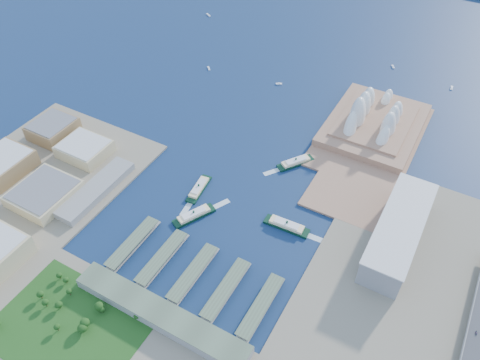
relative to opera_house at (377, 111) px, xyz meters
The scene contains 20 objects.
ground 300.75m from the opera_house, 110.56° to the right, with size 3000.00×3000.00×0.00m, color #10254B.
west_land 524.58m from the opera_house, 132.68° to the right, with size 220.00×390.00×3.00m, color gray.
east_land 357.85m from the opera_house, 67.75° to the right, with size 240.00×500.00×3.00m, color gray.
peninsula 36.56m from the opera_house, 82.87° to the right, with size 135.00×220.00×3.00m, color #A17458.
opera_house is the anchor object (origin of this frame).
toaster_building 219.62m from the opera_house, 65.77° to the right, with size 45.00×155.00×35.00m, color gray.
west_buildings 498.76m from the opera_house, 135.41° to the right, with size 200.00×280.00×27.00m, color olive, non-canonical shape.
ferry_wharves 367.50m from the opera_house, 104.38° to the right, with size 184.00×90.00×9.30m, color #51624A, non-canonical shape.
terminal_building 425.27m from the opera_house, 102.24° to the right, with size 200.00×28.00×12.00m, color gray.
park 498.56m from the opera_house, 109.34° to the right, with size 150.00×110.00×16.00m, color #194714, non-canonical shape.
ferry_a 288.22m from the opera_house, 123.58° to the right, with size 13.38×52.57×9.94m, color black, non-canonical shape.
ferry_b 150.13m from the opera_house, 118.05° to the right, with size 13.66×53.65×10.14m, color black, non-canonical shape.
ferry_c 314.86m from the opera_house, 116.19° to the right, with size 14.08×55.31×10.46m, color black, non-canonical shape.
ferry_d 243.87m from the opera_house, 97.42° to the right, with size 14.35×56.37×10.66m, color black, non-canonical shape.
boat_a 310.91m from the opera_house, behind, with size 3.12×12.49×2.41m, color white, non-canonical shape.
boat_b 184.43m from the opera_house, 167.56° to the left, with size 3.68×10.50×2.84m, color white, non-canonical shape.
boat_c 191.17m from the opera_house, 64.70° to the left, with size 3.42×11.72×2.64m, color white, non-canonical shape.
boat_d 470.55m from the opera_house, 154.26° to the left, with size 3.43×15.66×2.64m, color white, non-canonical shape.
boat_e 193.44m from the opera_house, 97.47° to the left, with size 3.40×10.69×2.62m, color white, non-canonical shape.
car_c 341.38m from the opera_house, 55.93° to the right, with size 1.92×4.71×1.37m, color slate.
Camera 1 is at (204.54, -307.80, 437.40)m, focal length 35.00 mm.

